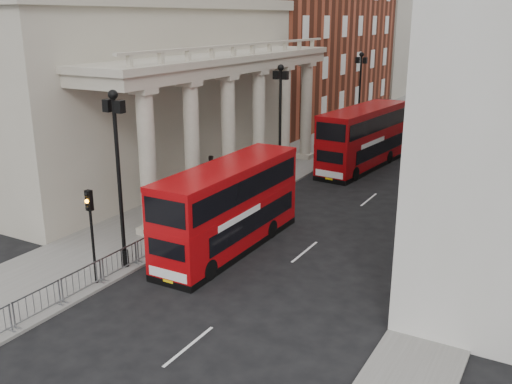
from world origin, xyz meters
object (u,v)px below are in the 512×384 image
(bus_far, at_px, (363,137))
(pedestrian_b, at_px, (210,168))
(lamp_post_north, at_px, (360,92))
(lamp_post_mid, at_px, (280,117))
(lamp_post_south, at_px, (118,168))
(pedestrian_a, at_px, (212,187))
(traffic_light, at_px, (91,220))
(bus_near, at_px, (229,206))
(pedestrian_c, at_px, (236,169))

(bus_far, bearing_deg, pedestrian_b, -124.56)
(lamp_post_north, bearing_deg, lamp_post_mid, -90.00)
(lamp_post_mid, bearing_deg, pedestrian_b, -158.96)
(lamp_post_south, distance_m, pedestrian_a, 11.38)
(lamp_post_north, bearing_deg, pedestrian_a, -95.43)
(lamp_post_south, xyz_separation_m, pedestrian_a, (-2.04, 10.49, -3.91))
(traffic_light, distance_m, pedestrian_b, 17.03)
(pedestrian_a, relative_size, pedestrian_b, 0.93)
(bus_near, xyz_separation_m, pedestrian_b, (-7.69, 9.70, -1.26))
(bus_far, bearing_deg, pedestrian_c, -119.69)
(bus_near, distance_m, pedestrian_b, 12.44)
(traffic_light, bearing_deg, lamp_post_north, 90.17)
(lamp_post_mid, relative_size, pedestrian_b, 4.38)
(lamp_post_north, distance_m, pedestrian_c, 17.83)
(bus_near, relative_size, pedestrian_b, 5.45)
(lamp_post_mid, height_order, pedestrian_a, lamp_post_mid)
(lamp_post_mid, xyz_separation_m, pedestrian_a, (-2.04, -5.51, -3.91))
(traffic_light, bearing_deg, lamp_post_mid, 90.32)
(bus_near, bearing_deg, lamp_post_north, 96.17)
(traffic_light, xyz_separation_m, pedestrian_a, (-2.14, 12.51, -2.11))
(pedestrian_b, height_order, pedestrian_c, pedestrian_c)
(pedestrian_c, bearing_deg, lamp_post_south, -92.05)
(traffic_light, xyz_separation_m, bus_near, (2.94, 6.53, -0.77))
(lamp_post_north, xyz_separation_m, pedestrian_a, (-2.04, -21.51, -3.91))
(pedestrian_b, bearing_deg, pedestrian_c, 165.42)
(pedestrian_a, relative_size, pedestrian_c, 0.91)
(lamp_post_south, relative_size, bus_near, 0.80)
(lamp_post_mid, distance_m, pedestrian_b, 6.29)
(lamp_post_south, height_order, traffic_light, lamp_post_south)
(lamp_post_north, xyz_separation_m, pedestrian_c, (-2.92, -17.17, -3.83))
(pedestrian_a, bearing_deg, lamp_post_north, 62.66)
(lamp_post_north, height_order, bus_far, lamp_post_north)
(lamp_post_south, xyz_separation_m, traffic_light, (0.10, -2.02, -1.80))
(bus_far, distance_m, pedestrian_c, 10.99)
(traffic_light, height_order, bus_near, bus_near)
(lamp_post_mid, distance_m, bus_far, 8.78)
(lamp_post_mid, bearing_deg, lamp_post_south, -90.00)
(lamp_post_north, distance_m, pedestrian_b, 18.78)
(traffic_light, relative_size, bus_near, 0.42)
(lamp_post_south, xyz_separation_m, bus_far, (3.35, 23.75, -2.42))
(pedestrian_b, bearing_deg, traffic_light, 72.03)
(traffic_light, height_order, pedestrian_c, traffic_light)
(traffic_light, bearing_deg, lamp_post_south, 92.84)
(traffic_light, relative_size, bus_far, 0.38)
(bus_far, height_order, pedestrian_b, bus_far)
(lamp_post_south, xyz_separation_m, pedestrian_b, (-4.65, 14.21, -3.84))
(pedestrian_b, bearing_deg, pedestrian_a, 90.70)
(traffic_light, distance_m, pedestrian_a, 12.86)
(bus_far, bearing_deg, pedestrian_a, -106.70)
(lamp_post_mid, relative_size, bus_near, 0.80)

